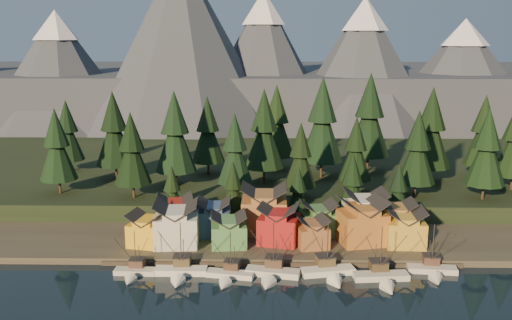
{
  "coord_description": "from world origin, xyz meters",
  "views": [
    {
      "loc": [
        -3.41,
        -103.28,
        50.56
      ],
      "look_at": [
        -5.81,
        30.0,
        20.79
      ],
      "focal_mm": 40.0,
      "sensor_mm": 36.0,
      "label": 1
    }
  ],
  "objects_px": {
    "boat_0": "(134,267)",
    "boat_6": "(434,265)",
    "boat_2": "(229,270)",
    "boat_4": "(330,266)",
    "boat_1": "(180,266)",
    "house_front_1": "(176,223)",
    "boat_5": "(383,272)",
    "house_back_0": "(175,213)",
    "boat_3": "(272,267)",
    "house_front_0": "(147,228)",
    "house_back_1": "(214,216)"
  },
  "relations": [
    {
      "from": "house_front_1",
      "to": "boat_4",
      "type": "bearing_deg",
      "value": -26.37
    },
    {
      "from": "house_front_0",
      "to": "house_back_0",
      "type": "height_order",
      "value": "house_back_0"
    },
    {
      "from": "boat_6",
      "to": "house_back_1",
      "type": "xyz_separation_m",
      "value": [
        -48.75,
        19.89,
        4.07
      ]
    },
    {
      "from": "boat_1",
      "to": "boat_2",
      "type": "distance_m",
      "value": 10.48
    },
    {
      "from": "boat_3",
      "to": "boat_2",
      "type": "bearing_deg",
      "value": -164.34
    },
    {
      "from": "house_front_1",
      "to": "house_back_1",
      "type": "height_order",
      "value": "house_front_1"
    },
    {
      "from": "boat_3",
      "to": "house_back_0",
      "type": "bearing_deg",
      "value": 145.75
    },
    {
      "from": "boat_2",
      "to": "house_front_0",
      "type": "distance_m",
      "value": 25.72
    },
    {
      "from": "boat_3",
      "to": "boat_6",
      "type": "xyz_separation_m",
      "value": [
        34.65,
        2.42,
        -0.18
      ]
    },
    {
      "from": "boat_0",
      "to": "house_front_0",
      "type": "relative_size",
      "value": 1.13
    },
    {
      "from": "boat_2",
      "to": "boat_5",
      "type": "relative_size",
      "value": 0.88
    },
    {
      "from": "boat_3",
      "to": "boat_1",
      "type": "bearing_deg",
      "value": -170.46
    },
    {
      "from": "boat_0",
      "to": "house_back_1",
      "type": "distance_m",
      "value": 26.92
    },
    {
      "from": "house_back_0",
      "to": "boat_6",
      "type": "bearing_deg",
      "value": -31.12
    },
    {
      "from": "boat_3",
      "to": "house_back_0",
      "type": "height_order",
      "value": "boat_3"
    },
    {
      "from": "house_front_0",
      "to": "house_back_1",
      "type": "relative_size",
      "value": 1.03
    },
    {
      "from": "boat_1",
      "to": "house_front_1",
      "type": "distance_m",
      "value": 15.55
    },
    {
      "from": "boat_0",
      "to": "boat_6",
      "type": "height_order",
      "value": "boat_6"
    },
    {
      "from": "boat_0",
      "to": "boat_6",
      "type": "distance_m",
      "value": 64.0
    },
    {
      "from": "boat_6",
      "to": "house_front_0",
      "type": "height_order",
      "value": "boat_6"
    },
    {
      "from": "boat_2",
      "to": "boat_4",
      "type": "relative_size",
      "value": 0.88
    },
    {
      "from": "house_front_1",
      "to": "house_back_0",
      "type": "xyz_separation_m",
      "value": [
        -1.67,
        9.1,
        -0.5
      ]
    },
    {
      "from": "boat_4",
      "to": "boat_5",
      "type": "distance_m",
      "value": 10.99
    },
    {
      "from": "boat_1",
      "to": "boat_4",
      "type": "bearing_deg",
      "value": 0.59
    },
    {
      "from": "boat_3",
      "to": "house_front_0",
      "type": "bearing_deg",
      "value": 164.19
    },
    {
      "from": "boat_1",
      "to": "boat_6",
      "type": "distance_m",
      "value": 54.12
    },
    {
      "from": "boat_5",
      "to": "boat_1",
      "type": "bearing_deg",
      "value": 172.58
    },
    {
      "from": "boat_3",
      "to": "house_front_0",
      "type": "xyz_separation_m",
      "value": [
        -29.23,
        14.71,
        3.34
      ]
    },
    {
      "from": "boat_2",
      "to": "house_back_0",
      "type": "relative_size",
      "value": 1.13
    },
    {
      "from": "boat_0",
      "to": "boat_1",
      "type": "relative_size",
      "value": 0.84
    },
    {
      "from": "boat_1",
      "to": "boat_4",
      "type": "relative_size",
      "value": 0.97
    },
    {
      "from": "boat_0",
      "to": "boat_6",
      "type": "xyz_separation_m",
      "value": [
        63.97,
        1.9,
        0.2
      ]
    },
    {
      "from": "boat_5",
      "to": "boat_4",
      "type": "bearing_deg",
      "value": 162.52
    },
    {
      "from": "boat_3",
      "to": "house_back_1",
      "type": "relative_size",
      "value": 1.43
    },
    {
      "from": "house_front_1",
      "to": "boat_2",
      "type": "bearing_deg",
      "value": -54.04
    },
    {
      "from": "boat_2",
      "to": "house_front_1",
      "type": "xyz_separation_m",
      "value": [
        -13.3,
        15.77,
        4.98
      ]
    },
    {
      "from": "house_back_1",
      "to": "house_front_1",
      "type": "bearing_deg",
      "value": -139.88
    },
    {
      "from": "boat_4",
      "to": "house_back_0",
      "type": "relative_size",
      "value": 1.28
    },
    {
      "from": "boat_4",
      "to": "boat_1",
      "type": "bearing_deg",
      "value": 169.24
    },
    {
      "from": "boat_0",
      "to": "boat_5",
      "type": "distance_m",
      "value": 52.45
    },
    {
      "from": "boat_2",
      "to": "house_back_0",
      "type": "height_order",
      "value": "house_back_0"
    },
    {
      "from": "boat_5",
      "to": "house_back_1",
      "type": "relative_size",
      "value": 1.43
    },
    {
      "from": "boat_3",
      "to": "boat_6",
      "type": "height_order",
      "value": "boat_3"
    },
    {
      "from": "boat_5",
      "to": "boat_6",
      "type": "relative_size",
      "value": 1.1
    },
    {
      "from": "boat_1",
      "to": "boat_2",
      "type": "bearing_deg",
      "value": -6.79
    },
    {
      "from": "boat_1",
      "to": "boat_5",
      "type": "xyz_separation_m",
      "value": [
        42.52,
        -2.03,
        -0.06
      ]
    },
    {
      "from": "boat_5",
      "to": "boat_6",
      "type": "bearing_deg",
      "value": 14.32
    },
    {
      "from": "boat_1",
      "to": "house_front_0",
      "type": "relative_size",
      "value": 1.34
    },
    {
      "from": "boat_6",
      "to": "house_front_0",
      "type": "bearing_deg",
      "value": 174.85
    },
    {
      "from": "boat_0",
      "to": "house_front_0",
      "type": "bearing_deg",
      "value": 92.08
    }
  ]
}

